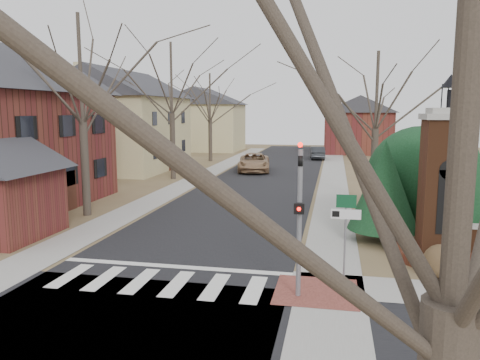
% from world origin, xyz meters
% --- Properties ---
extents(ground, '(120.00, 120.00, 0.00)m').
position_xyz_m(ground, '(0.00, 0.00, 0.00)').
color(ground, brown).
rests_on(ground, ground).
extents(main_street, '(8.00, 70.00, 0.01)m').
position_xyz_m(main_street, '(0.00, 22.00, 0.01)').
color(main_street, black).
rests_on(main_street, ground).
extents(cross_street, '(120.00, 8.00, 0.01)m').
position_xyz_m(cross_street, '(0.00, -3.00, 0.01)').
color(cross_street, black).
rests_on(cross_street, ground).
extents(crosswalk_zone, '(8.00, 2.20, 0.02)m').
position_xyz_m(crosswalk_zone, '(0.00, 0.80, 0.01)').
color(crosswalk_zone, silver).
rests_on(crosswalk_zone, ground).
extents(stop_bar, '(8.00, 0.35, 0.02)m').
position_xyz_m(stop_bar, '(0.00, 2.30, 0.01)').
color(stop_bar, silver).
rests_on(stop_bar, ground).
extents(sidewalk_right_main, '(2.00, 60.00, 0.02)m').
position_xyz_m(sidewalk_right_main, '(5.20, 22.00, 0.01)').
color(sidewalk_right_main, gray).
rests_on(sidewalk_right_main, ground).
extents(sidewalk_left, '(2.00, 60.00, 0.02)m').
position_xyz_m(sidewalk_left, '(-5.20, 22.00, 0.01)').
color(sidewalk_left, gray).
rests_on(sidewalk_left, ground).
extents(curb_apron, '(2.40, 2.40, 0.02)m').
position_xyz_m(curb_apron, '(4.80, 1.00, 0.01)').
color(curb_apron, brown).
rests_on(curb_apron, ground).
extents(traffic_signal_pole, '(0.28, 0.41, 4.50)m').
position_xyz_m(traffic_signal_pole, '(4.30, 0.57, 2.59)').
color(traffic_signal_pole, slate).
rests_on(traffic_signal_pole, ground).
extents(sign_post, '(0.90, 0.07, 2.75)m').
position_xyz_m(sign_post, '(5.59, 1.99, 1.95)').
color(sign_post, slate).
rests_on(sign_post, ground).
extents(brick_gate_monument, '(3.20, 3.20, 6.47)m').
position_xyz_m(brick_gate_monument, '(9.00, 4.99, 2.17)').
color(brick_gate_monument, '#502A17').
rests_on(brick_gate_monument, ground).
extents(house_stucco_left, '(9.80, 12.80, 9.28)m').
position_xyz_m(house_stucco_left, '(-13.50, 27.00, 4.59)').
color(house_stucco_left, '#C2B881').
rests_on(house_stucco_left, ground).
extents(house_distant_left, '(10.80, 8.80, 8.53)m').
position_xyz_m(house_distant_left, '(-12.01, 48.00, 4.25)').
color(house_distant_left, '#C2B881').
rests_on(house_distant_left, ground).
extents(house_distant_right, '(8.80, 8.80, 7.30)m').
position_xyz_m(house_distant_right, '(7.99, 47.99, 3.65)').
color(house_distant_right, '#5E2A1F').
rests_on(house_distant_right, ground).
extents(evergreen_near, '(2.80, 2.80, 4.10)m').
position_xyz_m(evergreen_near, '(7.20, 7.00, 2.30)').
color(evergreen_near, '#473D33').
rests_on(evergreen_near, ground).
extents(evergreen_mid, '(3.40, 3.40, 4.70)m').
position_xyz_m(evergreen_mid, '(10.50, 8.20, 2.60)').
color(evergreen_mid, '#473D33').
rests_on(evergreen_mid, ground).
extents(evergreen_mass, '(4.80, 4.80, 4.80)m').
position_xyz_m(evergreen_mass, '(9.00, 9.50, 2.40)').
color(evergreen_mass, black).
rests_on(evergreen_mass, ground).
extents(bare_tree_0, '(8.05, 8.05, 11.15)m').
position_xyz_m(bare_tree_0, '(-7.00, 9.00, 7.70)').
color(bare_tree_0, '#473D33').
rests_on(bare_tree_0, ground).
extents(bare_tree_1, '(8.40, 8.40, 11.64)m').
position_xyz_m(bare_tree_1, '(-7.00, 22.00, 8.03)').
color(bare_tree_1, '#473D33').
rests_on(bare_tree_1, ground).
extents(bare_tree_2, '(7.35, 7.35, 10.19)m').
position_xyz_m(bare_tree_2, '(-7.50, 35.00, 7.03)').
color(bare_tree_2, '#473D33').
rests_on(bare_tree_2, ground).
extents(bare_tree_3, '(7.00, 7.00, 9.70)m').
position_xyz_m(bare_tree_3, '(7.50, 16.00, 6.69)').
color(bare_tree_3, '#473D33').
rests_on(bare_tree_3, ground).
extents(pickup_truck, '(3.41, 5.99, 1.58)m').
position_xyz_m(pickup_truck, '(-1.60, 27.55, 0.79)').
color(pickup_truck, '#9F7A56').
rests_on(pickup_truck, ground).
extents(distant_car, '(1.85, 4.29, 1.37)m').
position_xyz_m(distant_car, '(3.40, 39.29, 0.69)').
color(distant_car, '#2D3034').
rests_on(distant_car, ground).
extents(dry_shrub_left, '(1.07, 1.07, 1.07)m').
position_xyz_m(dry_shrub_left, '(8.60, 3.00, 0.54)').
color(dry_shrub_left, '#4F3B24').
rests_on(dry_shrub_left, ground).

